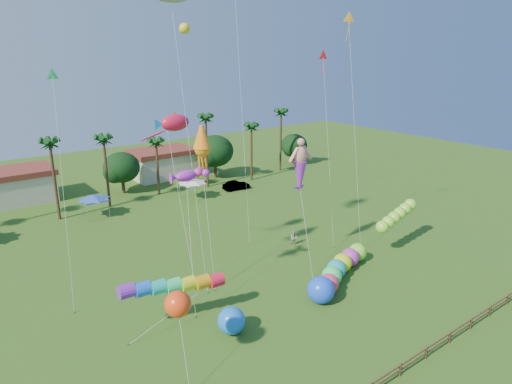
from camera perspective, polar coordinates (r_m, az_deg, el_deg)
ground at (r=37.36m, az=9.73°, el=-17.07°), size 160.00×160.00×0.00m
tree_line at (r=71.81m, az=-14.27°, el=3.34°), size 69.46×8.91×11.00m
buildings_row at (r=75.75m, az=-20.57°, el=1.70°), size 35.00×7.00×4.00m
tent_row at (r=62.13m, az=-19.44°, el=-0.74°), size 31.00×4.00×0.60m
fence at (r=34.05m, az=17.59°, el=-20.28°), size 36.12×0.12×1.00m
car_b at (r=71.45m, az=-2.48°, el=0.83°), size 4.41×2.02×1.40m
spectator_b at (r=51.48m, az=4.75°, el=-5.75°), size 0.95×1.01×1.66m
caterpillar_inflatable at (r=44.18m, az=10.05°, el=-9.80°), size 11.44×6.13×2.41m
blue_ball at (r=36.43m, az=-3.10°, el=-15.75°), size 2.17×2.17×2.17m
rainbow_tube at (r=37.10m, az=-7.80°, el=-11.78°), size 9.76×2.87×3.57m
green_worm at (r=49.71m, az=15.49°, el=-4.24°), size 10.85×3.40×4.03m
orange_ball_kite at (r=30.35m, az=-9.75°, el=-13.65°), size 2.26×3.17×6.32m
merman_kite at (r=45.03m, az=5.54°, el=2.95°), size 2.88×4.97×12.39m
fish_kite at (r=43.27m, az=-10.08°, el=8.52°), size 4.35×6.15×15.41m
squid_kite at (r=41.59m, az=-6.75°, el=5.33°), size 2.09×4.41×14.67m
lobster_kite at (r=37.57m, az=-8.74°, el=2.01°), size 3.35×4.04×11.81m
delta_kite_red at (r=50.05m, az=8.42°, el=16.11°), size 1.28×3.69×21.01m
delta_kite_yellow at (r=49.51m, az=11.56°, el=20.05°), size 1.29×4.29×24.65m
delta_kite_green at (r=39.94m, az=-24.05°, el=12.61°), size 2.08×3.43×19.64m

